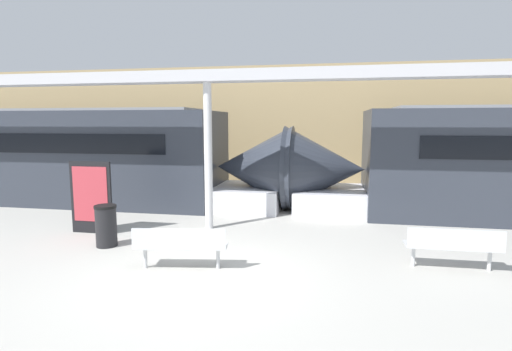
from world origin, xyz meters
name	(u,v)px	position (x,y,z in m)	size (l,w,h in m)	color
ground_plane	(203,274)	(0.00, 0.00, 0.00)	(60.00, 60.00, 0.00)	#B2AFA8
station_wall	(275,128)	(0.00, 9.47, 2.50)	(56.00, 0.20, 5.00)	tan
train_right	(39,157)	(-7.95, 5.81, 1.52)	(17.85, 2.93, 3.20)	#2D333D
bench_near	(180,244)	(-0.48, 0.14, 0.50)	(1.77, 0.70, 0.82)	silver
bench_far	(453,244)	(4.48, 1.04, 0.50)	(1.68, 0.46, 0.82)	silver
trash_bin	(106,226)	(-2.63, 1.20, 0.46)	(0.48, 0.48, 0.92)	black
poster_board	(91,197)	(-3.56, 2.11, 0.91)	(1.08, 0.07, 1.79)	black
support_column_near	(208,157)	(-0.84, 3.08, 1.86)	(0.21, 0.21, 3.72)	silver
canopy_beam	(207,76)	(-0.84, 3.08, 3.86)	(28.00, 0.60, 0.28)	#B7B7BC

